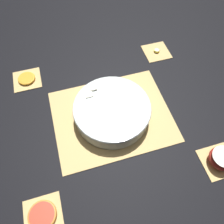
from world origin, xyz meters
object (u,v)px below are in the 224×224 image
(apple_half, at_px, (222,159))
(grapefruit_slice, at_px, (42,215))
(fruit_salad_bowl, at_px, (112,110))
(orange_slice_whole, at_px, (26,78))
(banana_coin_single, at_px, (157,50))

(apple_half, height_order, grapefruit_slice, apple_half)
(fruit_salad_bowl, relative_size, apple_half, 3.44)
(orange_slice_whole, bearing_deg, banana_coin_single, 0.00)
(banana_coin_single, relative_size, grapefruit_slice, 0.31)
(fruit_salad_bowl, xyz_separation_m, orange_slice_whole, (-0.32, 0.29, -0.03))
(fruit_salad_bowl, xyz_separation_m, banana_coin_single, (0.32, 0.29, -0.03))
(apple_half, distance_m, orange_slice_whole, 0.86)
(grapefruit_slice, bearing_deg, fruit_salad_bowl, 42.84)
(fruit_salad_bowl, bearing_deg, grapefruit_slice, -137.16)
(apple_half, bearing_deg, orange_slice_whole, 137.26)
(orange_slice_whole, distance_m, banana_coin_single, 0.63)
(grapefruit_slice, bearing_deg, banana_coin_single, 42.74)
(apple_half, bearing_deg, grapefruit_slice, 180.00)
(fruit_salad_bowl, bearing_deg, orange_slice_whole, 137.27)
(fruit_salad_bowl, xyz_separation_m, grapefruit_slice, (-0.32, -0.29, -0.03))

